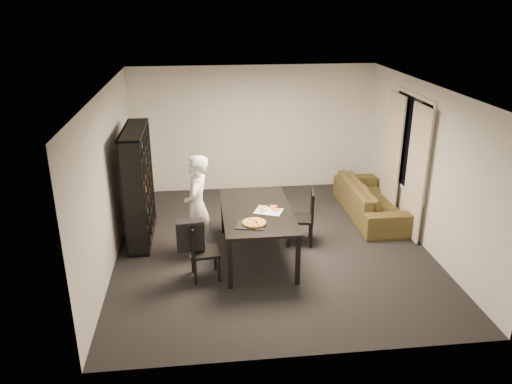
{
  "coord_description": "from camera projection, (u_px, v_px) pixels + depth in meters",
  "views": [
    {
      "loc": [
        -1.1,
        -7.31,
        3.84
      ],
      "look_at": [
        -0.28,
        -0.2,
        1.05
      ],
      "focal_mm": 35.0,
      "sensor_mm": 36.0,
      "label": 1
    }
  ],
  "objects": [
    {
      "name": "chair_right",
      "position": [
        306.0,
        214.0,
        8.19
      ],
      "size": [
        0.5,
        0.5,
        0.93
      ],
      "rotation": [
        0.0,
        0.0,
        -1.76
      ],
      "color": "black",
      "rests_on": "room"
    },
    {
      "name": "window_frame",
      "position": [
        410.0,
        144.0,
        8.55
      ],
      "size": [
        0.03,
        1.52,
        1.72
      ],
      "primitive_type": "cube",
      "color": "white",
      "rests_on": "room"
    },
    {
      "name": "draped_jacket",
      "position": [
        190.0,
        235.0,
        7.06
      ],
      "size": [
        0.4,
        0.21,
        0.47
      ],
      "rotation": [
        0.0,
        0.0,
        1.69
      ],
      "color": "black",
      "rests_on": "chair_left"
    },
    {
      "name": "pepperoni_pizza",
      "position": [
        254.0,
        223.0,
        7.16
      ],
      "size": [
        0.35,
        0.35,
        0.03
      ],
      "rotation": [
        0.0,
        0.0,
        -0.39
      ],
      "color": "olive",
      "rests_on": "dining_table"
    },
    {
      "name": "person",
      "position": [
        197.0,
        207.0,
        7.72
      ],
      "size": [
        0.51,
        0.67,
        1.65
      ],
      "primitive_type": "imported",
      "rotation": [
        0.0,
        0.0,
        -1.79
      ],
      "color": "white",
      "rests_on": "room"
    },
    {
      "name": "curtain_left",
      "position": [
        416.0,
        173.0,
        8.19
      ],
      "size": [
        0.03,
        0.7,
        2.25
      ],
      "primitive_type": "cube",
      "color": "beige",
      "rests_on": "room"
    },
    {
      "name": "room",
      "position": [
        272.0,
        172.0,
        7.8
      ],
      "size": [
        5.01,
        5.51,
        2.61
      ],
      "color": "black",
      "rests_on": "ground"
    },
    {
      "name": "chair_left",
      "position": [
        199.0,
        248.0,
        7.16
      ],
      "size": [
        0.44,
        0.44,
        0.86
      ],
      "rotation": [
        0.0,
        0.0,
        1.69
      ],
      "color": "black",
      "rests_on": "room"
    },
    {
      "name": "dining_table",
      "position": [
        257.0,
        214.0,
        7.7
      ],
      "size": [
        1.07,
        1.92,
        0.8
      ],
      "color": "black",
      "rests_on": "room"
    },
    {
      "name": "kitchen_towel",
      "position": [
        269.0,
        211.0,
        7.6
      ],
      "size": [
        0.49,
        0.44,
        0.01
      ],
      "primitive_type": "cube",
      "rotation": [
        0.0,
        0.0,
        -0.41
      ],
      "color": "white",
      "rests_on": "dining_table"
    },
    {
      "name": "window_pane",
      "position": [
        411.0,
        144.0,
        8.55
      ],
      "size": [
        0.02,
        1.4,
        1.6
      ],
      "primitive_type": "cube",
      "color": "black",
      "rests_on": "room"
    },
    {
      "name": "curtain_right",
      "position": [
        393.0,
        155.0,
        9.15
      ],
      "size": [
        0.03,
        0.7,
        2.25
      ],
      "primitive_type": "cube",
      "color": "beige",
      "rests_on": "room"
    },
    {
      "name": "sofa",
      "position": [
        371.0,
        200.0,
        9.32
      ],
      "size": [
        0.86,
        2.19,
        0.64
      ],
      "primitive_type": "imported",
      "rotation": [
        0.0,
        0.0,
        1.57
      ],
      "color": "#403819",
      "rests_on": "room"
    },
    {
      "name": "bookshelf",
      "position": [
        138.0,
        185.0,
        8.25
      ],
      "size": [
        0.35,
        1.5,
        1.9
      ],
      "primitive_type": "cube",
      "color": "black",
      "rests_on": "room"
    },
    {
      "name": "baking_tray",
      "position": [
        250.0,
        225.0,
        7.14
      ],
      "size": [
        0.46,
        0.41,
        0.01
      ],
      "primitive_type": "cube",
      "rotation": [
        0.0,
        0.0,
        -0.24
      ],
      "color": "black",
      "rests_on": "dining_table"
    },
    {
      "name": "pizza_slices",
      "position": [
        268.0,
        208.0,
        7.68
      ],
      "size": [
        0.44,
        0.39,
        0.01
      ],
      "primitive_type": null,
      "rotation": [
        0.0,
        0.0,
        0.25
      ],
      "color": "gold",
      "rests_on": "dining_table"
    }
  ]
}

